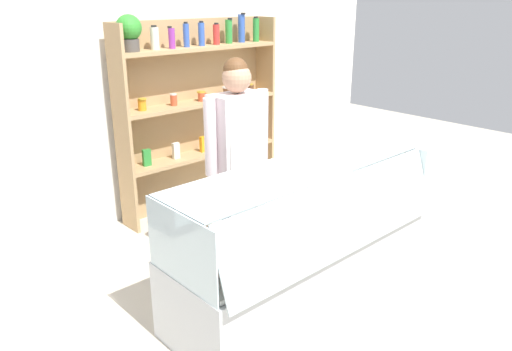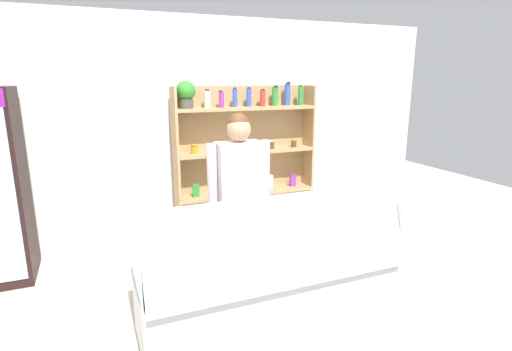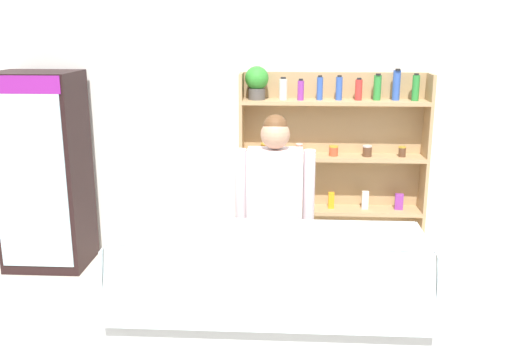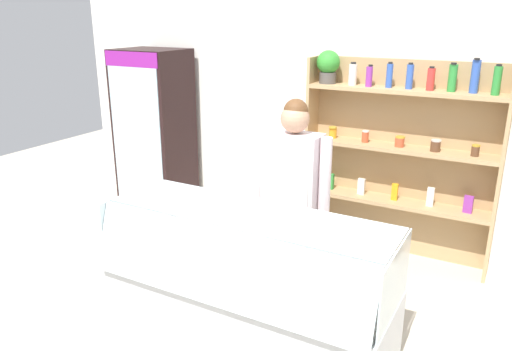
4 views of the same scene
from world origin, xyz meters
The scene contains 5 objects.
ground_plane centered at (0.00, 0.00, 0.00)m, with size 12.00×12.00×0.00m, color beige.
back_wall centered at (0.00, 2.22, 1.35)m, with size 6.80×0.10×2.70m, color white.
shelving_unit centered at (0.59, 1.98, 1.09)m, with size 1.78×0.29×1.95m.
deli_display_case centered at (0.09, 0.04, 0.31)m, with size 2.04×0.77×1.01m.
shop_clerk centered at (0.11, 0.74, 1.00)m, with size 0.61×0.25×1.68m.
Camera 1 is at (-2.27, -2.07, 2.11)m, focal length 35.00 mm.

